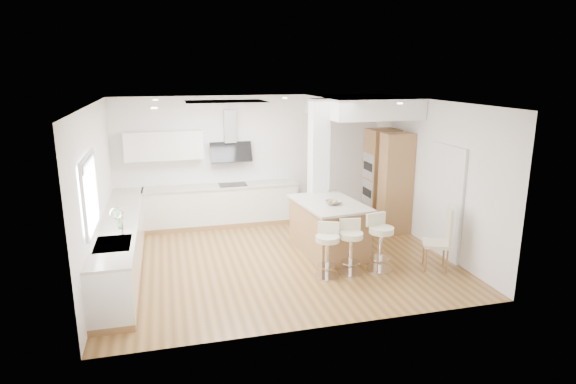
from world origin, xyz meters
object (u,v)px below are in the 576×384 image
object	(u,v)px
bar_stool_a	(327,247)
bar_stool_b	(351,244)
bar_stool_c	(380,239)
peninsula	(329,227)
dining_chair	(443,236)

from	to	relation	value
bar_stool_a	bar_stool_b	distance (m)	0.43
bar_stool_b	bar_stool_c	bearing A→B (deg)	12.14
bar_stool_a	bar_stool_c	bearing A→B (deg)	27.10
bar_stool_a	bar_stool_c	size ratio (longest dim) A/B	0.93
bar_stool_c	bar_stool_b	bearing A→B (deg)	167.54
peninsula	bar_stool_c	distance (m)	1.15
peninsula	bar_stool_a	bearing A→B (deg)	-117.12
peninsula	bar_stool_c	xyz separation A→B (m)	(0.57, -1.00, 0.06)
peninsula	bar_stool_b	world-z (taller)	peninsula
peninsula	dining_chair	size ratio (longest dim) A/B	1.55
peninsula	bar_stool_c	size ratio (longest dim) A/B	1.76
peninsula	bar_stool_a	distance (m)	1.12
bar_stool_a	bar_stool_b	xyz separation A→B (m)	(0.42, 0.04, 0.00)
bar_stool_b	dining_chair	bearing A→B (deg)	3.04
bar_stool_c	bar_stool_a	bearing A→B (deg)	169.68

